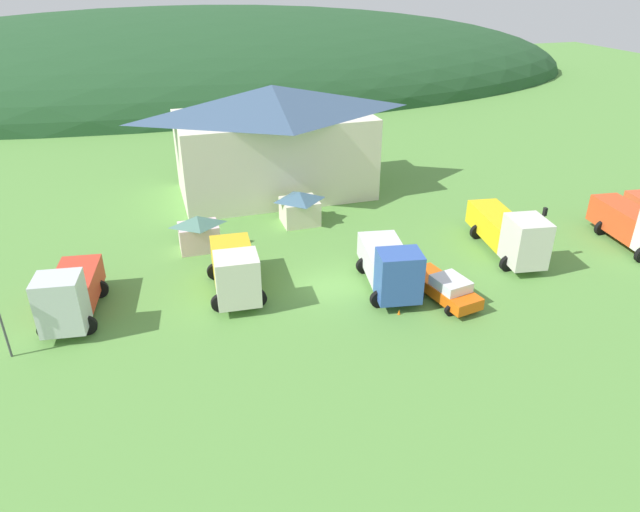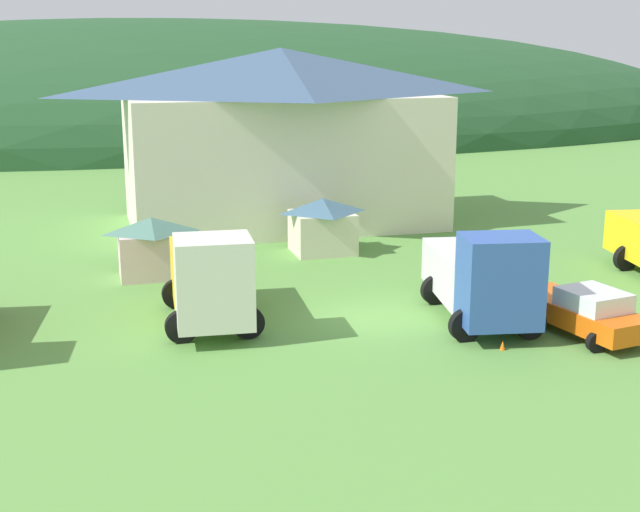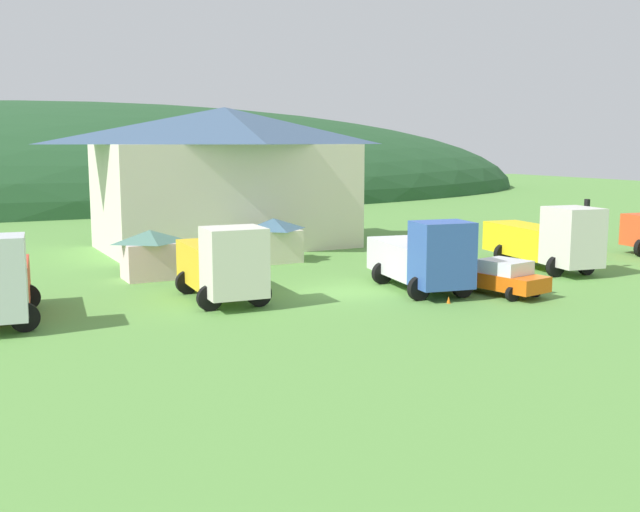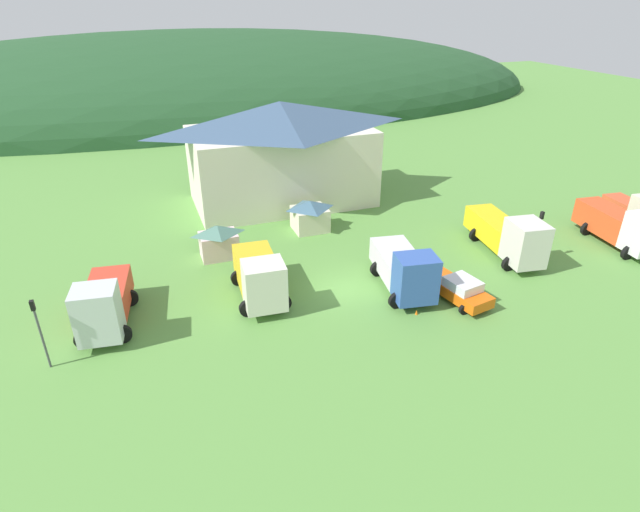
# 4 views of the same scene
# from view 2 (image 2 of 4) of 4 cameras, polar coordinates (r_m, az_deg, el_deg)

# --- Properties ---
(ground_plane) EXTENTS (200.00, 200.00, 0.00)m
(ground_plane) POSITION_cam_2_polar(r_m,az_deg,el_deg) (31.47, 2.86, -4.12)
(ground_plane) COLOR #5B9342
(forested_hill_backdrop) EXTENTS (137.57, 60.00, 24.31)m
(forested_hill_backdrop) POSITION_cam_2_polar(r_m,az_deg,el_deg) (100.32, -10.01, 8.10)
(forested_hill_backdrop) COLOR #234C28
(forested_hill_backdrop) RESTS_ON ground
(depot_building) EXTENTS (17.51, 9.86, 9.37)m
(depot_building) POSITION_cam_2_polar(r_m,az_deg,el_deg) (47.21, -2.51, 7.92)
(depot_building) COLOR silver
(depot_building) RESTS_ON ground
(play_shed_cream) EXTENTS (2.99, 2.73, 2.60)m
(play_shed_cream) POSITION_cam_2_polar(r_m,az_deg,el_deg) (40.92, 0.17, 2.06)
(play_shed_cream) COLOR beige
(play_shed_cream) RESTS_ON ground
(play_shed_pink) EXTENTS (2.97, 2.20, 2.58)m
(play_shed_pink) POSITION_cam_2_polar(r_m,az_deg,el_deg) (37.28, -10.89, 0.62)
(play_shed_pink) COLOR beige
(play_shed_pink) RESTS_ON ground
(heavy_rig_striped) EXTENTS (3.57, 6.71, 3.51)m
(heavy_rig_striped) POSITION_cam_2_polar(r_m,az_deg,el_deg) (30.58, -7.20, -1.35)
(heavy_rig_striped) COLOR silver
(heavy_rig_striped) RESTS_ON ground
(box_truck_blue) EXTENTS (3.98, 7.30, 3.54)m
(box_truck_blue) POSITION_cam_2_polar(r_m,az_deg,el_deg) (31.12, 10.58, -1.34)
(box_truck_blue) COLOR #3356AD
(box_truck_blue) RESTS_ON ground
(service_pickup_orange) EXTENTS (2.92, 5.42, 1.66)m
(service_pickup_orange) POSITION_cam_2_polar(r_m,az_deg,el_deg) (30.91, 16.76, -3.44)
(service_pickup_orange) COLOR orange
(service_pickup_orange) RESTS_ON ground
(traffic_cone_near_pickup) EXTENTS (0.36, 0.36, 0.63)m
(traffic_cone_near_pickup) POSITION_cam_2_polar(r_m,az_deg,el_deg) (28.96, 11.82, -6.03)
(traffic_cone_near_pickup) COLOR orange
(traffic_cone_near_pickup) RESTS_ON ground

